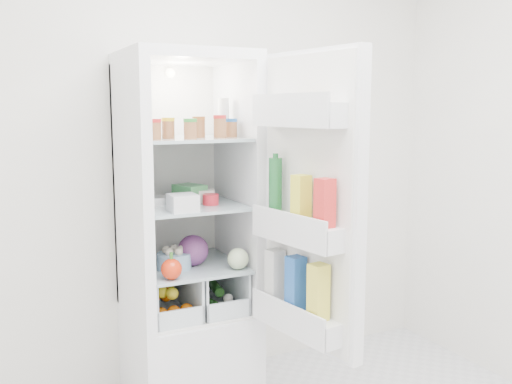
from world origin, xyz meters
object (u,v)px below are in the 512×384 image
red_cabbage (193,250)px  mushroom_bowl (174,261)px  fridge_door (307,209)px  refrigerator (185,277)px

red_cabbage → mushroom_bowl: 0.11m
fridge_door → mushroom_bowl: bearing=31.2°
refrigerator → red_cabbage: bearing=-82.8°
refrigerator → mushroom_bowl: (-0.09, -0.11, 0.12)m
mushroom_bowl → fridge_door: fridge_door is taller
mushroom_bowl → fridge_door: bearing=-50.0°
red_cabbage → refrigerator: bearing=97.2°
refrigerator → fridge_door: (0.35, -0.63, 0.43)m
red_cabbage → mushroom_bowl: (-0.11, -0.02, -0.04)m
mushroom_bowl → fridge_door: 0.75m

